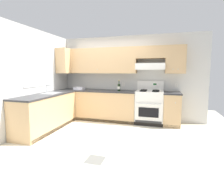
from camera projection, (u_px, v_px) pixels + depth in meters
The scene contains 9 objects.
ground_plane at pixel (93, 134), 4.07m from camera, with size 7.04×7.04×0.00m, color beige.
floor_accent_tile at pixel (95, 160), 2.88m from camera, with size 0.30×0.30×0.01m, color slate.
wall_back at pixel (123, 71), 5.26m from camera, with size 4.68×0.57×2.55m.
wall_left at pixel (40, 76), 4.58m from camera, with size 0.47×4.00×2.55m.
counter_back_run at pixel (108, 105), 5.21m from camera, with size 3.60×0.65×0.91m.
counter_left_run at pixel (47, 112), 4.36m from camera, with size 0.63×1.91×1.13m.
stove at pixel (149, 107), 4.88m from camera, with size 0.76×0.62×1.20m.
wine_bottle at pixel (119, 87), 4.99m from camera, with size 0.08×0.08×0.32m.
bowl at pixel (79, 89), 5.32m from camera, with size 0.30×0.22×0.08m.
Camera 1 is at (1.52, -3.65, 1.49)m, focal length 27.49 mm.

